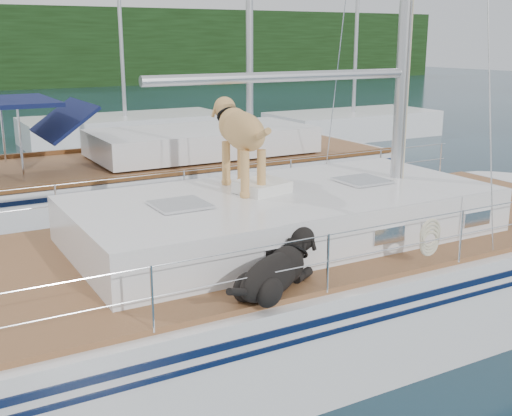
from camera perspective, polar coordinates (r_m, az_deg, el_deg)
ground at (r=8.17m, az=-2.41°, el=-11.69°), size 120.00×120.00×0.00m
main_sailboat at (r=7.92m, az=-1.86°, el=-7.10°), size 12.00×3.98×14.01m
neighbor_sailboat at (r=14.07m, az=-8.74°, el=2.27°), size 11.00×3.50×13.30m
bg_boat_center at (r=23.89m, az=-11.51°, el=6.85°), size 7.20×3.00×11.65m
bg_boat_east at (r=25.01m, az=8.60°, el=7.34°), size 6.40×3.00×11.65m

